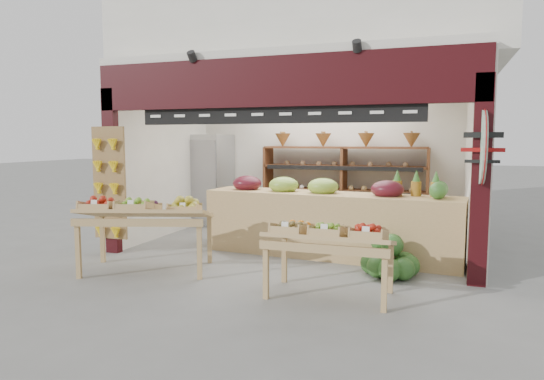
{
  "coord_description": "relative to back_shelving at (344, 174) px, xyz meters",
  "views": [
    {
      "loc": [
        2.28,
        -7.57,
        1.85
      ],
      "look_at": [
        -0.3,
        -0.2,
        1.03
      ],
      "focal_mm": 32.0,
      "sensor_mm": 36.0,
      "label": 1
    }
  ],
  "objects": [
    {
      "name": "ground",
      "position": [
        -0.47,
        -1.87,
        -1.17
      ],
      "size": [
        60.0,
        60.0,
        0.0
      ],
      "primitive_type": "plane",
      "color": "slate",
      "rests_on": "ground"
    },
    {
      "name": "shop_structure",
      "position": [
        -0.47,
        -0.26,
        2.75
      ],
      "size": [
        6.36,
        5.12,
        5.4
      ],
      "color": "silver",
      "rests_on": "ground"
    },
    {
      "name": "banana_board",
      "position": [
        -3.2,
        -3.05,
        -0.06
      ],
      "size": [
        0.6,
        0.15,
        1.8
      ],
      "color": "olive",
      "rests_on": "ground"
    },
    {
      "name": "gift_sign",
      "position": [
        2.28,
        -3.02,
        0.58
      ],
      "size": [
        0.04,
        0.93,
        0.92
      ],
      "color": "#AAD6BB",
      "rests_on": "ground"
    },
    {
      "name": "back_shelving",
      "position": [
        0.0,
        0.0,
        0.0
      ],
      "size": [
        3.21,
        0.53,
        1.97
      ],
      "color": "brown",
      "rests_on": "ground"
    },
    {
      "name": "refrigerator",
      "position": [
        -2.87,
        -0.05,
        -0.2
      ],
      "size": [
        0.83,
        0.83,
        1.95
      ],
      "primitive_type": "cube",
      "rotation": [
        0.0,
        0.0,
        -0.1
      ],
      "color": "#A9ACB0",
      "rests_on": "ground"
    },
    {
      "name": "cardboard_stack",
      "position": [
        -1.56,
        -1.48,
        -0.95
      ],
      "size": [
        0.94,
        0.68,
        0.59
      ],
      "color": "beige",
      "rests_on": "ground"
    },
    {
      "name": "mid_counter",
      "position": [
        0.15,
        -2.03,
        -0.62
      ],
      "size": [
        4.07,
        1.11,
        1.24
      ],
      "color": "tan",
      "rests_on": "ground"
    },
    {
      "name": "display_table_left",
      "position": [
        -2.18,
        -3.7,
        -0.32
      ],
      "size": [
        1.95,
        1.45,
        1.09
      ],
      "color": "tan",
      "rests_on": "ground"
    },
    {
      "name": "display_table_right",
      "position": [
        0.61,
        -3.94,
        -0.43
      ],
      "size": [
        1.47,
        0.82,
        0.95
      ],
      "color": "tan",
      "rests_on": "ground"
    },
    {
      "name": "watermelon_pile",
      "position": [
        1.2,
        -2.85,
        -0.96
      ],
      "size": [
        0.8,
        0.76,
        0.58
      ],
      "color": "#1B4617",
      "rests_on": "ground"
    }
  ]
}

